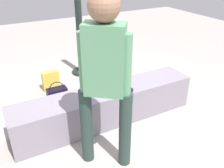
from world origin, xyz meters
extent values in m
plane|color=#9E958F|center=(0.00, 0.00, 0.00)|extent=(12.00, 12.00, 0.00)
cube|color=gray|center=(0.00, 0.00, 0.22)|extent=(2.37, 0.45, 0.45)
cylinder|color=#22174F|center=(0.10, -0.08, 0.48)|extent=(0.10, 0.25, 0.08)
cylinder|color=#22174F|center=(0.22, -0.09, 0.48)|extent=(0.10, 0.25, 0.08)
cube|color=#478FD1|center=(0.17, 0.03, 0.63)|extent=(0.22, 0.15, 0.28)
sphere|color=#8C664C|center=(0.17, 0.03, 0.85)|extent=(0.16, 0.16, 0.16)
cylinder|color=#8C664C|center=(0.06, 0.04, 0.62)|extent=(0.05, 0.05, 0.21)
cylinder|color=#8C664C|center=(0.28, 0.02, 0.62)|extent=(0.05, 0.05, 0.21)
cylinder|color=#243631|center=(-0.17, -0.74, 0.41)|extent=(0.12, 0.12, 0.82)
cylinder|color=#243631|center=(-0.48, -0.51, 0.41)|extent=(0.12, 0.12, 0.82)
cube|color=#548B64|center=(-0.33, -0.63, 1.14)|extent=(0.41, 0.38, 0.63)
sphere|color=#8C664C|center=(-0.33, -0.63, 1.59)|extent=(0.26, 0.26, 0.26)
cylinder|color=#548B64|center=(-0.18, -0.74, 1.08)|extent=(0.10, 0.10, 0.60)
cylinder|color=#548B64|center=(-0.47, -0.52, 1.08)|extent=(0.10, 0.10, 0.60)
cylinder|color=#4CA5D8|center=(-0.17, 0.05, 0.45)|extent=(0.22, 0.22, 0.01)
cylinder|color=brown|center=(-0.17, 0.05, 0.48)|extent=(0.10, 0.10, 0.04)
cylinder|color=silver|center=(-0.17, 0.05, 0.51)|extent=(0.10, 0.10, 0.01)
cube|color=silver|center=(-0.11, 0.04, 0.46)|extent=(0.11, 0.04, 0.00)
cube|color=gold|center=(-0.39, 1.18, 0.16)|extent=(0.26, 0.11, 0.31)
torus|color=white|center=(-0.45, 1.18, 0.31)|extent=(0.10, 0.01, 0.10)
torus|color=white|center=(-0.33, 1.18, 0.31)|extent=(0.10, 0.01, 0.10)
cylinder|color=black|center=(0.29, 1.54, 0.02)|extent=(0.36, 0.36, 0.04)
cylinder|color=black|center=(0.29, 1.54, 0.67)|extent=(0.11, 0.11, 1.26)
cylinder|color=silver|center=(-0.14, 0.50, 0.08)|extent=(0.06, 0.06, 0.16)
cone|color=silver|center=(-0.14, 0.50, 0.18)|extent=(0.06, 0.06, 0.03)
cylinder|color=#268C3F|center=(-0.14, 0.50, 0.20)|extent=(0.03, 0.03, 0.02)
cylinder|color=silver|center=(-0.66, 0.49, 0.08)|extent=(0.07, 0.07, 0.15)
cone|color=silver|center=(-0.66, 0.49, 0.17)|extent=(0.06, 0.06, 0.03)
cylinder|color=white|center=(-0.66, 0.49, 0.19)|extent=(0.03, 0.03, 0.02)
cylinder|color=red|center=(0.31, 0.44, 0.06)|extent=(0.08, 0.08, 0.12)
cube|color=white|center=(0.93, 1.22, 0.07)|extent=(0.40, 0.41, 0.14)
cube|color=black|center=(-0.40, 0.82, 0.09)|extent=(0.29, 0.15, 0.19)
torus|color=black|center=(-0.40, 0.82, 0.19)|extent=(0.22, 0.01, 0.22)
camera|label=1|loc=(-1.20, -2.37, 1.93)|focal=39.51mm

